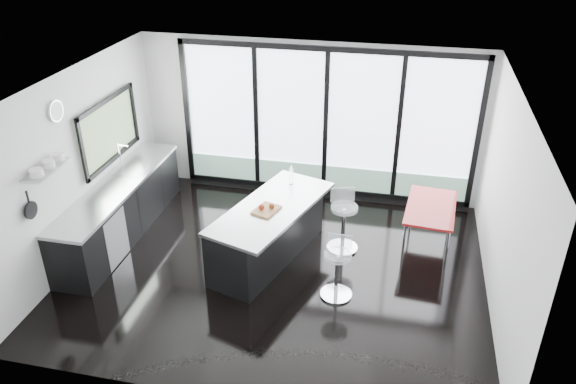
% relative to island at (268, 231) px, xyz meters
% --- Properties ---
extents(floor, '(6.00, 5.00, 0.00)m').
position_rel_island_xyz_m(floor, '(0.20, -0.27, -0.46)').
color(floor, black).
rests_on(floor, ground).
extents(ceiling, '(6.00, 5.00, 0.00)m').
position_rel_island_xyz_m(ceiling, '(0.20, -0.27, 2.34)').
color(ceiling, white).
rests_on(ceiling, wall_back).
extents(wall_back, '(6.00, 0.09, 2.80)m').
position_rel_island_xyz_m(wall_back, '(0.47, 2.19, 0.81)').
color(wall_back, silver).
rests_on(wall_back, ground).
extents(wall_front, '(6.00, 0.00, 2.80)m').
position_rel_island_xyz_m(wall_front, '(0.20, -2.77, 0.94)').
color(wall_front, silver).
rests_on(wall_front, ground).
extents(wall_left, '(0.26, 5.00, 2.80)m').
position_rel_island_xyz_m(wall_left, '(-2.77, -0.00, 1.10)').
color(wall_left, silver).
rests_on(wall_left, ground).
extents(wall_right, '(0.00, 5.00, 2.80)m').
position_rel_island_xyz_m(wall_right, '(3.20, -0.27, 0.94)').
color(wall_right, silver).
rests_on(wall_right, ground).
extents(counter_cabinets, '(0.69, 3.24, 1.36)m').
position_rel_island_xyz_m(counter_cabinets, '(-2.47, 0.13, -0.00)').
color(counter_cabinets, black).
rests_on(counter_cabinets, floor).
extents(island, '(1.58, 2.42, 1.19)m').
position_rel_island_xyz_m(island, '(0.00, 0.00, 0.00)').
color(island, black).
rests_on(island, floor).
extents(bar_stool_near, '(0.45, 0.45, 0.70)m').
position_rel_island_xyz_m(bar_stool_near, '(1.14, -0.70, -0.11)').
color(bar_stool_near, silver).
rests_on(bar_stool_near, floor).
extents(bar_stool_far, '(0.61, 0.61, 0.77)m').
position_rel_island_xyz_m(bar_stool_far, '(1.08, 0.47, -0.08)').
color(bar_stool_far, silver).
rests_on(bar_stool_far, floor).
extents(red_table, '(0.83, 1.33, 0.68)m').
position_rel_island_xyz_m(red_table, '(2.37, 0.90, -0.12)').
color(red_table, maroon).
rests_on(red_table, floor).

